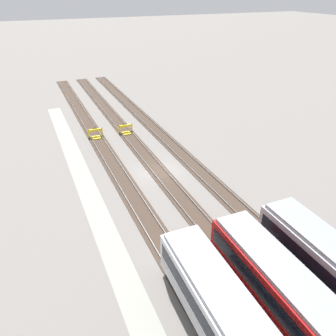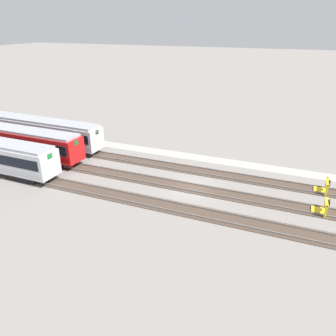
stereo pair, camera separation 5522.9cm
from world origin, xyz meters
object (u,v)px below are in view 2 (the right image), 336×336
subway_car_front_row_centre (41,131)px  bumper_stop_nearest_track (324,187)px  subway_car_back_row_leftmost (17,141)px  bumper_stop_near_inner_track (323,207)px

subway_car_front_row_centre → bumper_stop_nearest_track: subway_car_front_row_centre is taller
subway_car_front_row_centre → bumper_stop_nearest_track: bearing=-180.0°
subway_car_back_row_leftmost → bumper_stop_nearest_track: size_ratio=8.98×
subway_car_front_row_centre → subway_car_back_row_leftmost: size_ratio=1.00×
subway_car_front_row_centre → bumper_stop_near_inner_track: 34.86m
subway_car_front_row_centre → bumper_stop_near_inner_track: size_ratio=9.01×
subway_car_front_row_centre → bumper_stop_near_inner_track: subway_car_front_row_centre is taller
bumper_stop_near_inner_track → subway_car_back_row_leftmost: bearing=-0.1°
subway_car_back_row_leftmost → bumper_stop_near_inner_track: bearing=179.9°
subway_car_front_row_centre → subway_car_back_row_leftmost: (0.00, 4.17, 0.00)m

